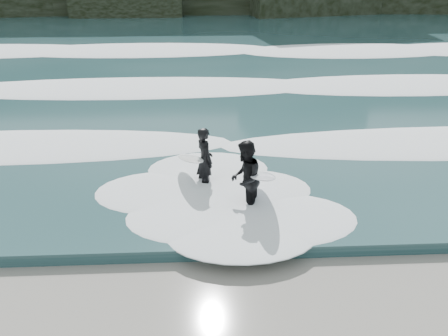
% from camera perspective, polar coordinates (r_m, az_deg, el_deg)
% --- Properties ---
extents(sea, '(90.00, 52.00, 0.30)m').
position_cam_1_polar(sea, '(35.78, -0.23, 14.26)').
color(sea, '#234346').
rests_on(sea, ground).
extents(foam_near, '(60.00, 3.20, 0.20)m').
position_cam_1_polar(foam_near, '(16.43, 3.27, 2.79)').
color(foam_near, white).
rests_on(foam_near, sea).
extents(foam_mid, '(60.00, 4.00, 0.24)m').
position_cam_1_polar(foam_mid, '(23.05, 1.41, 9.24)').
color(foam_mid, white).
rests_on(foam_mid, sea).
extents(foam_far, '(60.00, 4.80, 0.30)m').
position_cam_1_polar(foam_far, '(31.80, 0.14, 13.53)').
color(foam_far, white).
rests_on(foam_far, sea).
extents(surfer_left, '(1.26, 1.98, 1.88)m').
position_cam_1_polar(surfer_left, '(13.82, -2.46, 0.95)').
color(surfer_left, black).
rests_on(surfer_left, ground).
extents(surfer_right, '(1.24, 2.26, 2.00)m').
position_cam_1_polar(surfer_right, '(12.57, 2.64, -1.22)').
color(surfer_right, black).
rests_on(surfer_right, ground).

